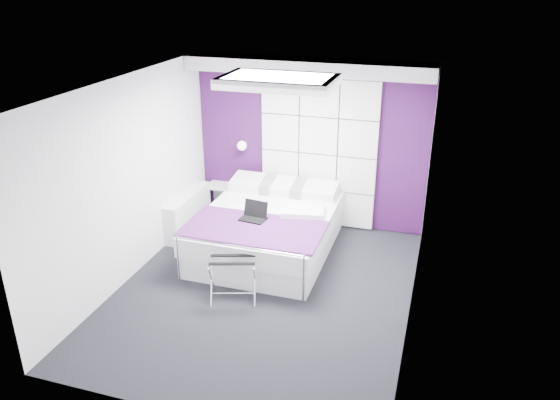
{
  "coord_description": "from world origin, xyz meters",
  "views": [
    {
      "loc": [
        1.96,
        -5.59,
        3.78
      ],
      "look_at": [
        0.1,
        0.35,
        1.12
      ],
      "focal_mm": 35.0,
      "sensor_mm": 36.0,
      "label": 1
    }
  ],
  "objects_px": {
    "radiator": "(188,212)",
    "nightstand": "(220,186)",
    "wall_lamp": "(243,145)",
    "luggage_rack": "(233,279)",
    "bed": "(268,230)",
    "laptop": "(254,214)"
  },
  "relations": [
    {
      "from": "nightstand",
      "to": "luggage_rack",
      "type": "bearing_deg",
      "value": -63.46
    },
    {
      "from": "luggage_rack",
      "to": "bed",
      "type": "bearing_deg",
      "value": 72.03
    },
    {
      "from": "laptop",
      "to": "luggage_rack",
      "type": "bearing_deg",
      "value": -78.0
    },
    {
      "from": "luggage_rack",
      "to": "laptop",
      "type": "distance_m",
      "value": 1.09
    },
    {
      "from": "radiator",
      "to": "nightstand",
      "type": "xyz_separation_m",
      "value": [
        0.24,
        0.72,
        0.2
      ]
    },
    {
      "from": "radiator",
      "to": "bed",
      "type": "bearing_deg",
      "value": -10.85
    },
    {
      "from": "wall_lamp",
      "to": "laptop",
      "type": "bearing_deg",
      "value": -63.54
    },
    {
      "from": "wall_lamp",
      "to": "nightstand",
      "type": "relative_size",
      "value": 0.37
    },
    {
      "from": "radiator",
      "to": "nightstand",
      "type": "bearing_deg",
      "value": 71.57
    },
    {
      "from": "bed",
      "to": "laptop",
      "type": "relative_size",
      "value": 6.48
    },
    {
      "from": "wall_lamp",
      "to": "bed",
      "type": "bearing_deg",
      "value": -53.93
    },
    {
      "from": "wall_lamp",
      "to": "nightstand",
      "type": "xyz_separation_m",
      "value": [
        -0.4,
        -0.04,
        -0.72
      ]
    },
    {
      "from": "luggage_rack",
      "to": "laptop",
      "type": "bearing_deg",
      "value": 77.1
    },
    {
      "from": "bed",
      "to": "wall_lamp",
      "type": "bearing_deg",
      "value": 126.07
    },
    {
      "from": "radiator",
      "to": "bed",
      "type": "xyz_separation_m",
      "value": [
        1.39,
        -0.27,
        0.03
      ]
    },
    {
      "from": "wall_lamp",
      "to": "nightstand",
      "type": "distance_m",
      "value": 0.83
    },
    {
      "from": "wall_lamp",
      "to": "radiator",
      "type": "xyz_separation_m",
      "value": [
        -0.64,
        -0.76,
        -0.92
      ]
    },
    {
      "from": "wall_lamp",
      "to": "radiator",
      "type": "height_order",
      "value": "wall_lamp"
    },
    {
      "from": "wall_lamp",
      "to": "luggage_rack",
      "type": "xyz_separation_m",
      "value": [
        0.74,
        -2.32,
        -0.95
      ]
    },
    {
      "from": "wall_lamp",
      "to": "nightstand",
      "type": "bearing_deg",
      "value": -174.29
    },
    {
      "from": "laptop",
      "to": "wall_lamp",
      "type": "bearing_deg",
      "value": 123.76
    },
    {
      "from": "bed",
      "to": "nightstand",
      "type": "height_order",
      "value": "bed"
    }
  ]
}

